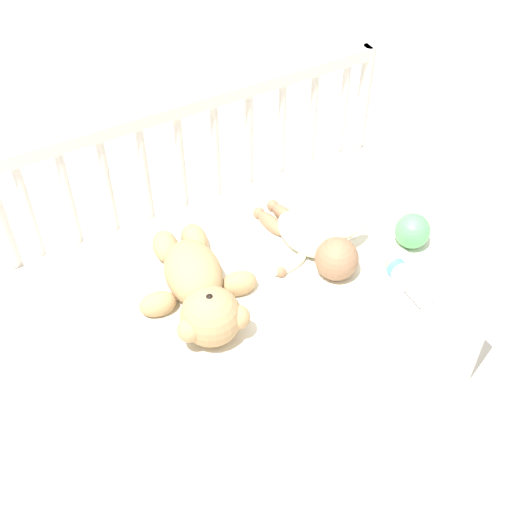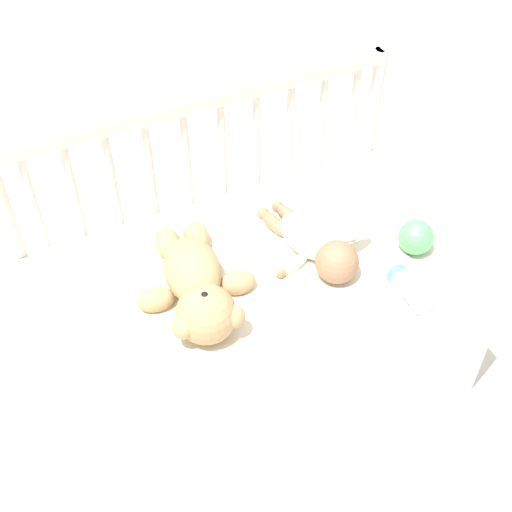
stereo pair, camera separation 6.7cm
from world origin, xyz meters
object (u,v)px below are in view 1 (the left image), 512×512
(toy_ball, at_px, (412,231))
(baby_bottle, at_px, (407,280))
(baby, at_px, (314,242))
(teddy_bear, at_px, (199,288))

(toy_ball, relative_size, baby_bottle, 0.59)
(baby, bearing_deg, toy_ball, -19.34)
(baby_bottle, bearing_deg, toy_ball, 49.47)
(teddy_bear, relative_size, baby_bottle, 2.66)
(teddy_bear, height_order, baby_bottle, teddy_bear)
(baby, xyz_separation_m, toy_ball, (0.24, -0.09, 0.00))
(teddy_bear, relative_size, baby, 1.18)
(teddy_bear, distance_m, baby_bottle, 0.51)
(teddy_bear, distance_m, toy_ball, 0.57)
(toy_ball, bearing_deg, baby_bottle, -130.53)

